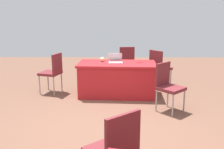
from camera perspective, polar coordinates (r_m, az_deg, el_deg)
ground_plane at (r=4.31m, az=-0.88°, el=-12.16°), size 14.40×14.40×0.00m
table_foreground at (r=5.93m, az=1.10°, el=-0.98°), size 1.82×0.99×0.77m
chair_near_front at (r=7.27m, az=3.23°, el=3.13°), size 0.48×0.48×0.97m
chair_tucked_left at (r=5.03m, az=12.44°, el=-2.11°), size 0.62×0.62×0.95m
chair_tucked_right at (r=2.66m, az=0.60°, el=-16.18°), size 0.62×0.62×0.95m
chair_by_pillar at (r=6.19m, az=-13.16°, el=0.89°), size 0.55×0.55×0.96m
chair_back_row at (r=6.62m, az=10.49°, el=1.90°), size 0.62×0.62×0.97m
laptop_silver at (r=5.90m, az=0.80°, el=3.12°), size 0.33×0.31×0.21m
yarn_ball at (r=6.01m, az=-2.21°, el=3.43°), size 0.10×0.10×0.10m
scissors_red at (r=5.91m, az=6.30°, el=2.71°), size 0.17×0.13×0.01m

